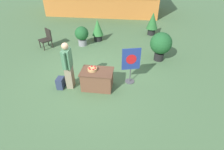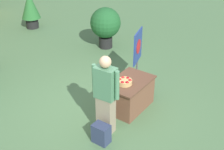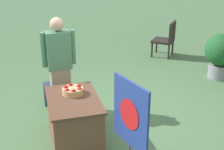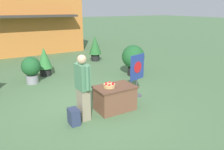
{
  "view_description": "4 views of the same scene",
  "coord_description": "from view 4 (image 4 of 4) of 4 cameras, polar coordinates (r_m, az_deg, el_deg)",
  "views": [
    {
      "loc": [
        1.59,
        -5.67,
        4.01
      ],
      "look_at": [
        0.92,
        -0.62,
        0.61
      ],
      "focal_mm": 28.0,
      "sensor_mm": 36.0,
      "label": 1
    },
    {
      "loc": [
        -4.77,
        -3.75,
        4.29
      ],
      "look_at": [
        0.36,
        -0.11,
        0.72
      ],
      "focal_mm": 50.0,
      "sensor_mm": 36.0,
      "label": 2
    },
    {
      "loc": [
        4.6,
        -1.18,
        2.83
      ],
      "look_at": [
        0.15,
        0.09,
        0.93
      ],
      "focal_mm": 50.0,
      "sensor_mm": 36.0,
      "label": 3
    },
    {
      "loc": [
        -2.67,
        -5.56,
        2.86
      ],
      "look_at": [
        0.57,
        -0.11,
        0.9
      ],
      "focal_mm": 35.0,
      "sensor_mm": 36.0,
      "label": 4
    }
  ],
  "objects": [
    {
      "name": "apple_basket",
      "position": [
        6.14,
        -0.7,
        -2.7
      ],
      "size": [
        0.33,
        0.33,
        0.13
      ],
      "color": "tan",
      "rests_on": "display_table"
    },
    {
      "name": "display_table",
      "position": [
        6.35,
        0.72,
        -6.0
      ],
      "size": [
        1.15,
        0.77,
        0.71
      ],
      "color": "brown",
      "rests_on": "ground_plane"
    },
    {
      "name": "potted_plant_far_left",
      "position": [
        9.88,
        -17.23,
        3.71
      ],
      "size": [
        0.64,
        0.64,
        1.24
      ],
      "color": "black",
      "rests_on": "ground_plane"
    },
    {
      "name": "person_visitor",
      "position": [
        5.66,
        -7.61,
        -3.2
      ],
      "size": [
        0.29,
        0.61,
        1.75
      ],
      "rotation": [
        0.0,
        0.0,
        0.07
      ],
      "color": "gray",
      "rests_on": "ground_plane"
    },
    {
      "name": "potted_plant_far_right",
      "position": [
        12.19,
        -4.44,
        7.32
      ],
      "size": [
        0.69,
        0.69,
        1.37
      ],
      "color": "black",
      "rests_on": "ground_plane"
    },
    {
      "name": "potted_plant_near_right",
      "position": [
        9.02,
        -20.37,
        1.67
      ],
      "size": [
        0.73,
        0.73,
        1.05
      ],
      "color": "gray",
      "rests_on": "ground_plane"
    },
    {
      "name": "storefront_building",
      "position": [
        16.27,
        -26.36,
        12.19
      ],
      "size": [
        9.1,
        5.56,
        3.85
      ],
      "color": "#C67533",
      "rests_on": "ground_plane"
    },
    {
      "name": "ground_plane",
      "position": [
        6.8,
        -4.63,
        -7.72
      ],
      "size": [
        120.0,
        120.0,
        0.0
      ],
      "primitive_type": "plane",
      "color": "#4C7047"
    },
    {
      "name": "potted_plant_near_left",
      "position": [
        9.48,
        5.54,
        4.57
      ],
      "size": [
        0.98,
        0.98,
        1.33
      ],
      "color": "black",
      "rests_on": "ground_plane"
    },
    {
      "name": "backpack",
      "position": [
        5.72,
        -9.95,
        -10.67
      ],
      "size": [
        0.24,
        0.34,
        0.42
      ],
      "color": "#2D3856",
      "rests_on": "ground_plane"
    },
    {
      "name": "poster_board",
      "position": [
        7.22,
        6.59,
        0.56
      ],
      "size": [
        0.67,
        0.36,
        1.42
      ],
      "rotation": [
        0.0,
        0.0,
        -1.3
      ],
      "color": "#4C4C51",
      "rests_on": "ground_plane"
    }
  ]
}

